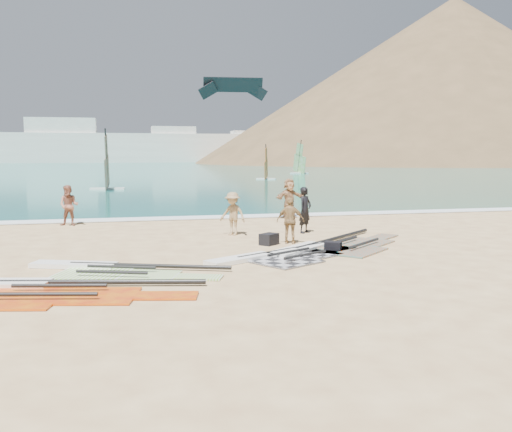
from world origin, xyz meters
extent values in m
plane|color=#DFBD82|center=(0.00, 0.00, 0.00)|extent=(300.00, 300.00, 0.00)
cube|color=#0E6360|center=(0.00, 132.00, 0.00)|extent=(300.00, 240.00, 0.06)
cube|color=white|center=(0.00, 12.30, 0.00)|extent=(300.00, 1.20, 0.04)
cube|color=white|center=(-20.00, 150.00, 4.03)|extent=(160.00, 8.00, 8.00)
cube|color=white|center=(-20.00, 150.00, 6.03)|extent=(18.00, 7.00, 12.00)
cube|color=white|center=(10.00, 150.00, 5.03)|extent=(12.00, 7.00, 10.00)
cube|color=white|center=(35.00, 150.00, 4.53)|extent=(16.00, 7.00, 9.00)
cube|color=white|center=(55.00, 150.00, 5.53)|extent=(10.00, 7.00, 11.00)
cone|color=brown|center=(85.00, 130.00, 0.00)|extent=(143.00, 143.00, 45.00)
cube|color=black|center=(-0.95, 1.57, 0.02)|extent=(2.29, 2.36, 0.04)
cube|color=black|center=(0.29, 2.29, 0.02)|extent=(1.67, 1.64, 0.04)
cube|color=black|center=(1.30, 2.87, 0.02)|extent=(1.20, 1.00, 0.04)
cylinder|color=black|center=(-0.35, 2.85, 0.10)|extent=(3.61, 2.15, 0.10)
cylinder|color=black|center=(-0.57, 2.15, 0.16)|extent=(1.51, 0.92, 0.07)
cylinder|color=black|center=(-0.25, 1.61, 0.16)|extent=(1.51, 0.92, 0.07)
cube|color=white|center=(-2.05, 1.86, 0.06)|extent=(2.15, 1.58, 0.12)
cube|color=#79BE29|center=(-5.97, 0.99, 0.02)|extent=(2.22, 2.32, 0.04)
cube|color=#79BE29|center=(-4.58, 0.46, 0.02)|extent=(1.64, 1.59, 0.04)
cube|color=#79BE29|center=(-3.45, 0.04, 0.02)|extent=(1.24, 0.91, 0.04)
cylinder|color=black|center=(-4.54, 1.34, 0.10)|extent=(4.02, 1.61, 0.10)
cylinder|color=black|center=(-5.24, 1.06, 0.16)|extent=(1.67, 0.69, 0.07)
cylinder|color=black|center=(-5.47, 0.46, 0.16)|extent=(1.67, 0.69, 0.07)
cube|color=white|center=(-6.45, 2.06, 0.06)|extent=(2.29, 1.35, 0.12)
cube|color=#F23C07|center=(1.35, 2.85, 0.02)|extent=(2.94, 2.96, 0.04)
cube|color=#F23C07|center=(2.66, 4.02, 0.02)|extent=(2.10, 2.09, 0.04)
cube|color=#F23C07|center=(3.73, 4.97, 0.02)|extent=(1.42, 1.37, 0.04)
cylinder|color=black|center=(1.76, 4.54, 0.10)|extent=(3.86, 3.45, 0.12)
cylinder|color=black|center=(1.67, 3.65, 0.16)|extent=(1.62, 1.45, 0.09)
cylinder|color=black|center=(2.18, 3.08, 0.16)|extent=(1.62, 1.45, 0.09)
cube|color=white|center=(-0.05, 2.94, 0.06)|extent=(2.44, 2.29, 0.12)
cube|color=red|center=(-7.36, -0.89, 0.02)|extent=(2.34, 2.50, 0.04)
cube|color=red|center=(-5.70, -1.26, 0.02)|extent=(1.76, 1.68, 0.04)
cube|color=red|center=(-4.34, -1.57, 0.02)|extent=(1.39, 0.90, 0.04)
cylinder|color=black|center=(-5.80, -0.26, 0.10)|extent=(4.81, 1.19, 0.12)
cylinder|color=black|center=(-6.55, -0.69, 0.16)|extent=(1.99, 0.53, 0.09)
cylinder|color=black|center=(-6.71, -1.41, 0.16)|extent=(1.99, 0.53, 0.09)
cube|color=black|center=(-0.56, 4.40, 0.19)|extent=(0.72, 0.70, 0.37)
cube|color=black|center=(1.02, 2.78, 0.15)|extent=(0.60, 0.55, 0.29)
imported|color=black|center=(1.43, 6.72, 0.86)|extent=(0.74, 0.71, 1.71)
imported|color=#A0634D|center=(-7.26, 10.96, 0.83)|extent=(0.94, 0.82, 1.66)
imported|color=#997B52|center=(-1.29, 6.79, 0.78)|extent=(1.14, 1.11, 1.57)
imported|color=#A17B4A|center=(0.18, 4.47, 0.76)|extent=(0.97, 0.66, 1.53)
imported|color=#A87951|center=(2.27, 11.50, 0.90)|extent=(1.75, 1.11, 1.80)
cube|color=white|center=(-6.16, 32.89, 0.11)|extent=(2.72, 1.00, 0.16)
cube|color=red|center=(-6.16, 32.89, 1.40)|extent=(0.34, 3.25, 2.90)
cube|color=red|center=(-6.16, 32.89, 3.40)|extent=(0.22, 1.83, 2.02)
cylinder|color=black|center=(-6.16, 32.89, 2.51)|extent=(0.19, 0.92, 4.60)
cube|color=white|center=(10.33, 46.79, 0.09)|extent=(2.19, 1.38, 0.12)
cube|color=#DD4F25|center=(10.33, 46.79, 1.12)|extent=(1.05, 2.42, 2.31)
cube|color=#DD4F25|center=(10.33, 46.79, 2.71)|extent=(0.61, 1.37, 1.60)
cylinder|color=black|center=(10.33, 46.79, 2.01)|extent=(0.36, 0.71, 3.66)
cube|color=white|center=(18.83, 61.42, 0.10)|extent=(2.66, 1.42, 0.15)
cube|color=#49A819|center=(18.83, 61.42, 1.35)|extent=(0.92, 3.03, 2.79)
cube|color=#49A819|center=(18.83, 61.42, 3.27)|extent=(0.55, 1.71, 1.94)
cylinder|color=black|center=(18.83, 61.42, 2.42)|extent=(0.35, 0.88, 4.42)
cube|color=black|center=(7.10, 48.79, 10.28)|extent=(6.50, 1.51, 1.57)
cube|color=black|center=(4.35, 49.08, 9.58)|extent=(2.24, 0.79, 1.99)
cube|color=black|center=(9.85, 48.50, 9.58)|extent=(2.16, 0.90, 1.99)
camera|label=1|loc=(-5.25, -13.27, 3.01)|focal=40.00mm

